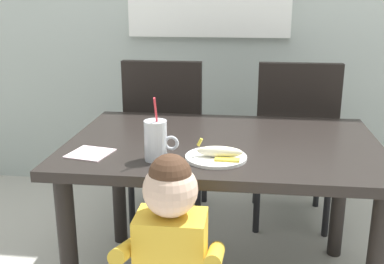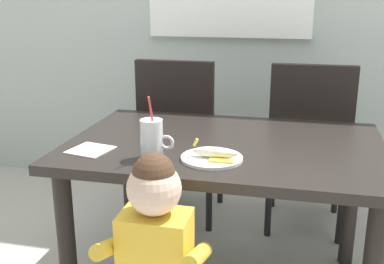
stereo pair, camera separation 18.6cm
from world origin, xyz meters
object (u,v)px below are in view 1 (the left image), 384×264
object	(u,v)px
dining_chair_left	(167,132)
peeled_banana	(221,152)
dining_chair_right	(294,136)
toddler_standing	(171,248)
dining_table	(223,163)
snack_plate	(216,157)
milk_cup	(156,143)
paper_napkin	(90,153)

from	to	relation	value
dining_chair_left	peeled_banana	world-z (taller)	dining_chair_left
dining_chair_right	toddler_standing	size ratio (longest dim) A/B	1.15
dining_table	snack_plate	xyz separation A→B (m)	(-0.01, -0.22, 0.11)
dining_table	milk_cup	size ratio (longest dim) A/B	5.24
dining_chair_right	paper_napkin	size ratio (longest dim) A/B	6.40
peeled_banana	paper_napkin	xyz separation A→B (m)	(-0.50, 0.01, -0.03)
dining_chair_left	peeled_banana	bearing A→B (deg)	112.47
toddler_standing	snack_plate	xyz separation A→B (m)	(0.11, 0.35, 0.18)
peeled_banana	dining_chair_right	bearing A→B (deg)	68.16
peeled_banana	dining_table	bearing A→B (deg)	90.67
dining_chair_right	paper_napkin	world-z (taller)	dining_chair_right
milk_cup	snack_plate	bearing A→B (deg)	9.54
dining_table	paper_napkin	bearing A→B (deg)	-155.69
dining_chair_right	peeled_banana	size ratio (longest dim) A/B	5.56
snack_plate	peeled_banana	xyz separation A→B (m)	(0.02, -0.01, 0.03)
dining_chair_left	snack_plate	distance (m)	0.93
paper_napkin	dining_chair_left	bearing A→B (deg)	80.31
dining_table	milk_cup	world-z (taller)	milk_cup
dining_table	toddler_standing	world-z (taller)	toddler_standing
peeled_banana	paper_napkin	distance (m)	0.50
dining_chair_left	milk_cup	xyz separation A→B (m)	(0.12, -0.89, 0.23)
dining_chair_right	peeled_banana	xyz separation A→B (m)	(-0.35, -0.88, 0.19)
dining_chair_left	peeled_banana	size ratio (longest dim) A/B	5.56
milk_cup	paper_napkin	world-z (taller)	milk_cup
toddler_standing	paper_napkin	distance (m)	0.54
dining_table	dining_chair_right	size ratio (longest dim) A/B	1.34
dining_chair_left	peeled_banana	distance (m)	0.95
paper_napkin	peeled_banana	bearing A→B (deg)	-1.07
snack_plate	dining_chair_left	bearing A→B (deg)	111.72
dining_table	snack_plate	bearing A→B (deg)	-93.70
dining_table	dining_chair_right	xyz separation A→B (m)	(0.35, 0.64, -0.06)
dining_chair_right	milk_cup	xyz separation A→B (m)	(-0.59, -0.90, 0.23)
snack_plate	dining_chair_right	bearing A→B (deg)	66.95
dining_chair_right	snack_plate	world-z (taller)	dining_chair_right
dining_table	toddler_standing	distance (m)	0.59
toddler_standing	paper_napkin	size ratio (longest dim) A/B	5.59
dining_table	snack_plate	distance (m)	0.25
dining_table	toddler_standing	bearing A→B (deg)	-102.54
toddler_standing	peeled_banana	xyz separation A→B (m)	(0.13, 0.34, 0.21)
peeled_banana	paper_napkin	bearing A→B (deg)	178.93
dining_table	toddler_standing	size ratio (longest dim) A/B	1.54
dining_chair_left	snack_plate	xyz separation A→B (m)	(0.34, -0.85, 0.17)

